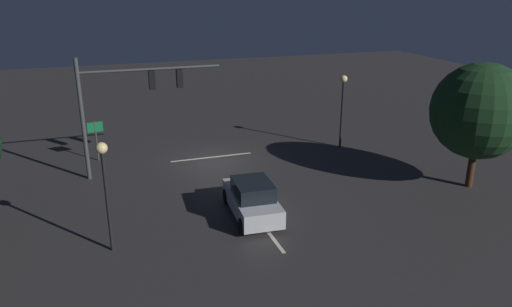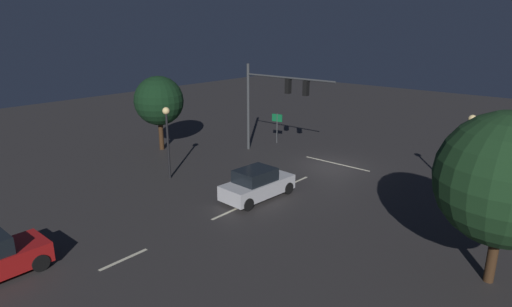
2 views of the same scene
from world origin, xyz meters
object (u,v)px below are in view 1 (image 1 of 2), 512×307
(traffic_signal_assembly, at_px, (128,95))
(street_lamp_right_kerb, at_px, (105,175))
(car_approaching, at_px, (252,199))
(street_lamp_left_kerb, at_px, (343,97))
(tree_left_near, at_px, (480,111))
(route_sign, at_px, (96,132))

(traffic_signal_assembly, height_order, street_lamp_right_kerb, traffic_signal_assembly)
(car_approaching, height_order, street_lamp_left_kerb, street_lamp_left_kerb)
(traffic_signal_assembly, height_order, street_lamp_left_kerb, traffic_signal_assembly)
(car_approaching, distance_m, street_lamp_left_kerb, 11.60)
(car_approaching, relative_size, street_lamp_right_kerb, 0.99)
(traffic_signal_assembly, xyz_separation_m, street_lamp_right_kerb, (1.66, 8.18, -1.27))
(car_approaching, xyz_separation_m, tree_left_near, (-11.74, 0.45, 3.22))
(route_sign, bearing_deg, traffic_signal_assembly, 123.05)
(traffic_signal_assembly, distance_m, street_lamp_left_kerb, 13.09)
(traffic_signal_assembly, distance_m, tree_left_near, 17.93)
(street_lamp_right_kerb, relative_size, route_sign, 1.85)
(route_sign, bearing_deg, street_lamp_left_kerb, 170.99)
(car_approaching, xyz_separation_m, street_lamp_left_kerb, (-8.49, -7.51, 2.49))
(traffic_signal_assembly, distance_m, street_lamp_right_kerb, 8.44)
(street_lamp_left_kerb, relative_size, street_lamp_right_kerb, 1.04)
(traffic_signal_assembly, distance_m, car_approaching, 9.14)
(traffic_signal_assembly, height_order, route_sign, traffic_signal_assembly)
(street_lamp_left_kerb, bearing_deg, street_lamp_right_kerb, 30.49)
(street_lamp_left_kerb, height_order, tree_left_near, tree_left_near)
(street_lamp_left_kerb, distance_m, street_lamp_right_kerb, 17.05)
(traffic_signal_assembly, xyz_separation_m, tree_left_near, (-16.28, 7.49, -0.44))
(street_lamp_right_kerb, distance_m, tree_left_near, 17.97)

